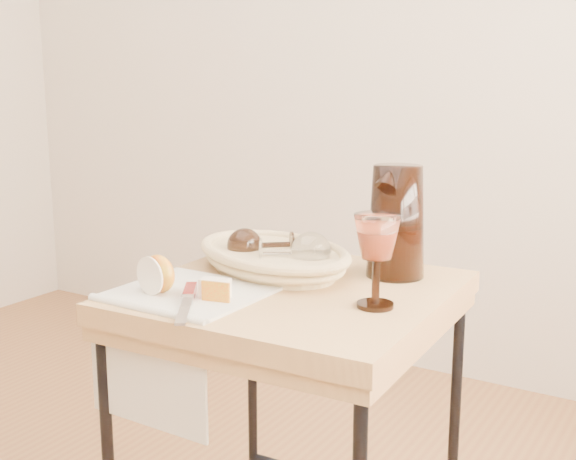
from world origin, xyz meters
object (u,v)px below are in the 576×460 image
Objects in this scene: goblet_lying_b at (289,252)px; apple_half at (159,274)px; bread_basket at (273,259)px; table_knife at (187,301)px; wine_goblet at (376,261)px; pitcher at (396,221)px; goblet_lying_a at (265,245)px; tea_towel at (190,293)px; side_table at (293,458)px.

goblet_lying_b is 1.71× the size of apple_half.
goblet_lying_b is (0.05, -0.02, 0.03)m from bread_basket.
bread_basket is 0.28m from apple_half.
wine_goblet is at bearing 89.09° from table_knife.
pitcher is 1.56× the size of wine_goblet.
apple_half is (-0.06, -0.28, -0.01)m from goblet_lying_a.
goblet_lying_a is at bearing 86.88° from tea_towel.
bread_basket reaches higher than tea_towel.
bread_basket is 4.44× the size of apple_half.
tea_towel is at bearing 46.06° from goblet_lying_a.
tea_towel is 1.29× the size of table_knife.
goblet_lying_b is (0.09, -0.04, 0.00)m from goblet_lying_a.
wine_goblet reaches higher than apple_half.
table_knife is at bearing -118.89° from pitcher.
goblet_lying_a is (0.02, 0.24, 0.05)m from tea_towel.
table_knife is (-0.05, -0.28, -0.04)m from goblet_lying_b.
apple_half is at bearing -139.87° from tea_towel.
goblet_lying_a reaches higher than side_table.
tea_towel is at bearing -80.63° from bread_basket.
bread_basket is 0.06m from goblet_lying_b.
tea_towel is at bearing -146.99° from goblet_lying_b.
wine_goblet is 2.18× the size of apple_half.
table_knife is (0.00, -0.30, -0.01)m from bread_basket.
bread_basket reaches higher than side_table.
bread_basket is 0.04m from goblet_lying_a.
goblet_lying_b is (0.10, 0.21, 0.05)m from tea_towel.
goblet_lying_a is at bearing 87.53° from apple_half.
wine_goblet is (0.06, -0.22, -0.03)m from pitcher.
side_table is 5.48× the size of goblet_lying_b.
apple_half is at bearing -151.79° from goblet_lying_b.
pitcher is (0.29, 0.33, 0.11)m from tea_towel.
apple_half reaches higher than tea_towel.
tea_towel reaches higher than side_table.
side_table is 0.51m from wine_goblet.
table_knife is at bearing -67.76° from bread_basket.
apple_half is at bearing -135.44° from side_table.
table_knife is at bearing 56.48° from goblet_lying_a.
goblet_lying_b reaches higher than apple_half.
side_table is 3.51× the size of table_knife.
bread_basket is 2.04× the size of wine_goblet.
bread_basket is at bearing 158.65° from wine_goblet.
goblet_lying_a is at bearing -160.85° from pitcher.
bread_basket is at bearing 147.28° from table_knife.
goblet_lying_b reaches higher than table_knife.
pitcher is 0.50m from apple_half.
goblet_lying_b is at bearing 158.74° from wine_goblet.
wine_goblet reaches higher than goblet_lying_b.
side_table is 0.44m from goblet_lying_b.
goblet_lying_a is 1.57× the size of apple_half.
goblet_lying_a is at bearing 125.80° from goblet_lying_b.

